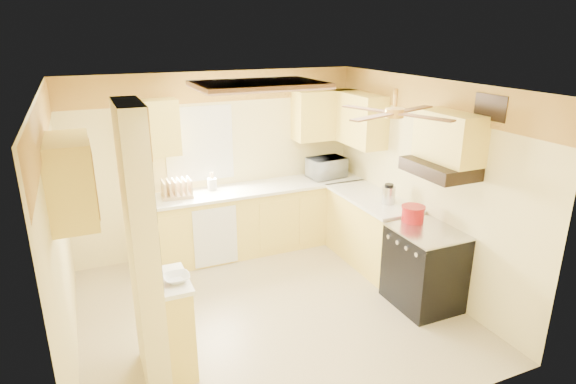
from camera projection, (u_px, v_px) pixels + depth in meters
name	position (u px, v px, depth m)	size (l,w,h in m)	color
floor	(270.00, 311.00, 5.43)	(4.00, 4.00, 0.00)	#C8B38A
ceiling	(266.00, 86.00, 4.63)	(4.00, 4.00, 0.00)	white
wall_back	(218.00, 163.00, 6.68)	(4.00, 4.00, 0.00)	#F7E497
wall_front	(367.00, 294.00, 3.38)	(4.00, 4.00, 0.00)	#F7E497
wall_left	(59.00, 239.00, 4.27)	(3.80, 3.80, 0.00)	#F7E497
wall_right	(423.00, 184.00, 5.79)	(3.80, 3.80, 0.00)	#F7E497
wallpaper_border	(215.00, 87.00, 6.32)	(4.00, 0.02, 0.40)	#FFC74B
partition_column	(143.00, 251.00, 4.04)	(0.20, 0.70, 2.50)	#F7E497
partition_ledge	(176.00, 327.00, 4.38)	(0.25, 0.55, 0.90)	#FFE761
ledge_top	(172.00, 281.00, 4.23)	(0.28, 0.58, 0.04)	white
lower_cabinets_back	(261.00, 219.00, 6.86)	(3.00, 0.60, 0.90)	#FFE761
lower_cabinets_right	(371.00, 231.00, 6.45)	(0.60, 1.40, 0.90)	#FFE761
countertop_back	(260.00, 188.00, 6.70)	(3.04, 0.64, 0.04)	white
countertop_right	(372.00, 198.00, 6.30)	(0.64, 1.44, 0.04)	white
dishwasher_panel	(216.00, 237.00, 6.31)	(0.58, 0.02, 0.80)	white
window	(200.00, 144.00, 6.47)	(0.92, 0.02, 1.02)	white
upper_cab_back_left	(154.00, 128.00, 6.01)	(0.60, 0.35, 0.70)	#FFE761
upper_cab_back_right	(324.00, 115.00, 6.92)	(0.90, 0.35, 0.70)	#FFE761
upper_cab_right	(358.00, 119.00, 6.61)	(0.35, 1.00, 0.70)	#FFE761
upper_cab_left_wall	(70.00, 180.00, 3.92)	(0.35, 0.75, 0.70)	#FFE761
upper_cab_over_stove	(449.00, 137.00, 5.02)	(0.35, 0.76, 0.52)	#FFE761
stove	(424.00, 268.00, 5.44)	(0.68, 0.77, 0.92)	black
range_hood	(439.00, 168.00, 5.09)	(0.50, 0.76, 0.14)	black
poster_menu	(150.00, 182.00, 3.89)	(0.02, 0.42, 0.57)	black
poster_nashville	(157.00, 254.00, 4.10)	(0.02, 0.42, 0.57)	black
ceiling_light_panel	(258.00, 85.00, 5.11)	(1.35, 0.95, 0.06)	brown
ceiling_fan	(394.00, 112.00, 4.47)	(1.15, 1.15, 0.26)	gold
vent_grate	(491.00, 107.00, 4.66)	(0.02, 0.40, 0.25)	black
microwave	(327.00, 168.00, 7.07)	(0.53, 0.36, 0.29)	white
bowl	(177.00, 278.00, 4.17)	(0.23, 0.23, 0.06)	white
dutch_oven	(413.00, 214.00, 5.53)	(0.27, 0.27, 0.18)	#A71316
kettle	(389.00, 194.00, 6.01)	(0.17, 0.17, 0.26)	silver
dish_rack	(177.00, 191.00, 6.26)	(0.42, 0.33, 0.23)	tan
utensil_crock	(212.00, 184.00, 6.54)	(0.12, 0.12, 0.25)	white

